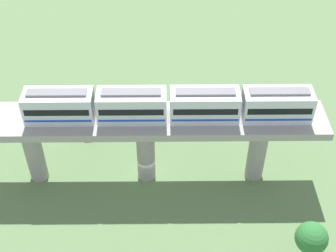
% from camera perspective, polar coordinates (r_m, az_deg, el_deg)
% --- Properties ---
extents(ground_plane, '(120.00, 120.00, 0.00)m').
position_cam_1_polar(ground_plane, '(52.19, -2.56, -5.96)').
color(ground_plane, '#5B7A4C').
extents(viaduct, '(5.20, 35.80, 8.34)m').
position_cam_1_polar(viaduct, '(47.61, -2.79, -0.70)').
color(viaduct, '#999691').
rests_on(viaduct, ground).
extents(train, '(2.64, 27.45, 3.24)m').
position_cam_1_polar(train, '(45.35, 0.03, 2.50)').
color(train, silver).
rests_on(train, viaduct).
extents(parked_car_red, '(2.08, 4.31, 1.76)m').
position_cam_1_polar(parked_car_red, '(59.75, 6.12, 2.17)').
color(parked_car_red, red).
rests_on(parked_car_red, ground).
extents(parked_car_silver, '(1.91, 4.24, 1.76)m').
position_cam_1_polar(parked_car_silver, '(57.78, 0.21, 0.84)').
color(parked_car_silver, '#B2B5BA').
rests_on(parked_car_silver, ground).
extents(parked_car_orange, '(2.22, 4.36, 1.76)m').
position_cam_1_polar(parked_car_orange, '(57.20, -8.91, -0.28)').
color(parked_car_orange, orange).
rests_on(parked_car_orange, ground).
extents(tree_near_viaduct, '(2.94, 2.94, 4.70)m').
position_cam_1_polar(tree_near_viaduct, '(44.95, 16.84, -12.76)').
color(tree_near_viaduct, brown).
rests_on(tree_near_viaduct, ground).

